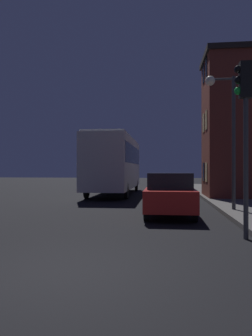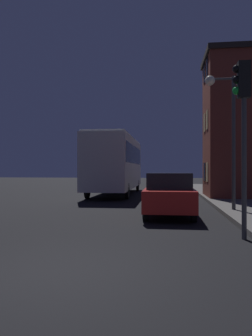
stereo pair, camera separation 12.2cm
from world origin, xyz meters
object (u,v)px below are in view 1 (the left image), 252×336
car_near_lane (170,194)px  traffic_light (245,112)px  bus (115,161)px  streetlamp (225,118)px  car_mid_lane (167,185)px

car_near_lane → traffic_light: bearing=-64.9°
traffic_light → car_near_lane: (-1.78, 3.78, -2.33)m
traffic_light → car_near_lane: 4.79m
traffic_light → bus: (-5.32, 13.87, -0.86)m
streetlamp → bus: 10.85m
streetlamp → traffic_light: (-0.39, -4.75, -0.57)m
bus → car_near_lane: bus is taller
streetlamp → car_near_lane: bearing=-155.9°
car_near_lane → car_mid_lane: size_ratio=0.89×
car_near_lane → bus: bearing=109.3°
bus → streetlamp: bearing=-58.0°
traffic_light → car_mid_lane: (-1.78, 11.59, -2.39)m
bus → car_near_lane: size_ratio=2.63×
car_mid_lane → traffic_light: bearing=-81.3°
bus → car_mid_lane: (3.54, -2.29, -1.53)m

